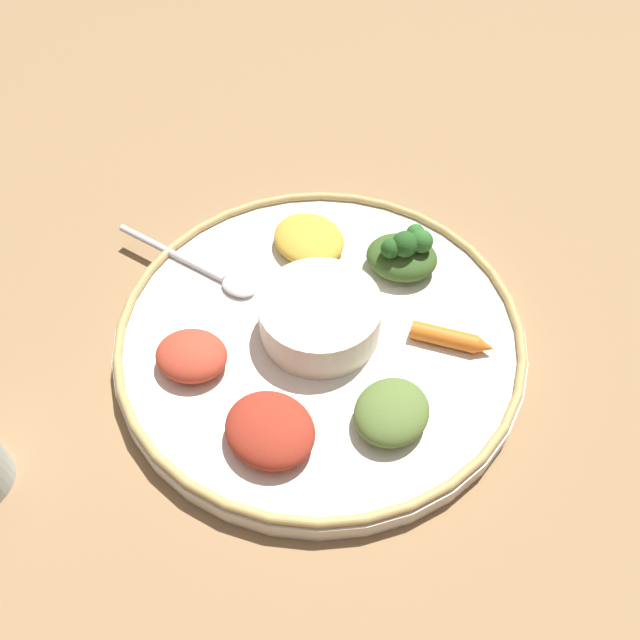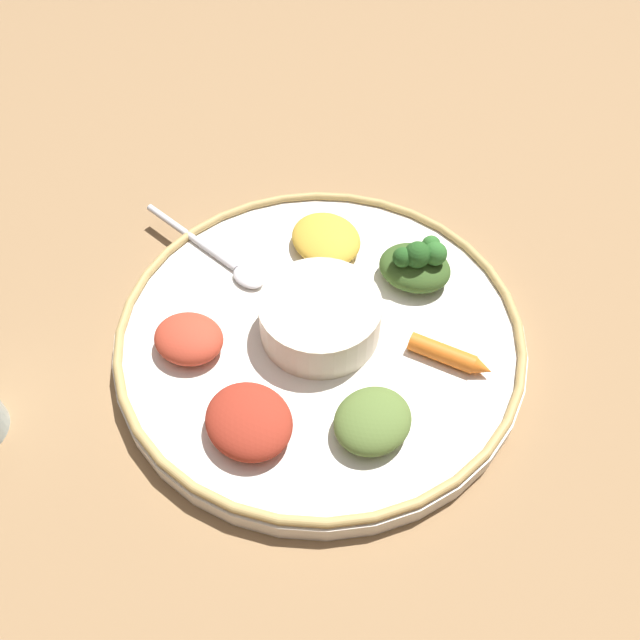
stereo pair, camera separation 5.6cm
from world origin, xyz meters
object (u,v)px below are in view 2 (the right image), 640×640
center_bowl (320,316)px  greens_pile (416,264)px  carrot_near_spoon (449,355)px  spoon (221,258)px

center_bowl → greens_pile: 0.11m
carrot_near_spoon → greens_pile: bearing=123.0°
center_bowl → greens_pile: greens_pile is taller
spoon → greens_pile: bearing=13.7°
spoon → carrot_near_spoon: bearing=-9.1°
center_bowl → spoon: size_ratio=0.67×
center_bowl → carrot_near_spoon: (0.11, 0.01, -0.01)m
carrot_near_spoon → spoon: bearing=170.9°
spoon → carrot_near_spoon: (0.23, -0.04, 0.00)m
greens_pile → carrot_near_spoon: bearing=-57.0°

